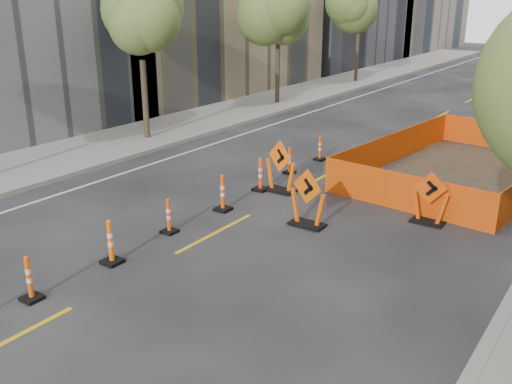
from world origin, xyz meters
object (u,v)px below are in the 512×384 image
Objects in this scene: channelizer_4 at (169,216)px; chevron_sign_left at (280,166)px; channelizer_8 at (320,148)px; channelizer_5 at (223,193)px; chevron_sign_right at (430,198)px; channelizer_6 at (260,174)px; channelizer_3 at (110,242)px; channelizer_7 at (289,160)px; channelizer_2 at (29,278)px; chevron_sign_center at (308,198)px.

chevron_sign_left reaches higher than channelizer_4.
channelizer_8 is 3.89m from chevron_sign_left.
chevron_sign_right is (5.07, 2.34, 0.19)m from channelizer_5.
channelizer_6 is 0.68m from chevron_sign_left.
channelizer_4 is 2.04m from channelizer_5.
channelizer_3 is 8.16m from channelizer_7.
chevron_sign_left is at bearing 86.44° from channelizer_2.
channelizer_8 is (-0.15, 4.08, -0.06)m from channelizer_6.
channelizer_5 is at bearing -87.64° from channelizer_8.
chevron_sign_right is at bearing -17.89° from channelizer_7.
channelizer_7 is at bearing 129.38° from chevron_sign_left.
channelizer_8 is (-0.25, 6.11, -0.06)m from channelizer_5.
chevron_sign_right is at bearing 58.69° from channelizer_2.
channelizer_2 is 0.92× the size of channelizer_6.
channelizer_7 is 1.96m from chevron_sign_left.
channelizer_2 is 6.99m from chevron_sign_center.
channelizer_3 is 0.68× the size of chevron_sign_center.
channelizer_4 is at bearing -88.52° from channelizer_7.
channelizer_4 is 6.12m from channelizer_7.
channelizer_4 is 8.15m from channelizer_8.
channelizer_4 is (-0.14, 2.04, -0.07)m from channelizer_3.
chevron_sign_left is 1.03× the size of chevron_sign_center.
channelizer_2 is at bearing -88.97° from channelizer_4.
channelizer_8 is at bearing 128.10° from chevron_sign_center.
channelizer_2 is 1.03× the size of channelizer_8.
chevron_sign_center is (2.62, -1.67, 0.26)m from channelizer_6.
channelizer_7 is at bearing 91.30° from channelizer_2.
chevron_sign_left is at bearing 158.44° from chevron_sign_right.
channelizer_2 is at bearing -91.81° from channelizer_3.
chevron_sign_left is (0.76, -1.77, 0.35)m from channelizer_7.
channelizer_8 is at bearing 88.49° from channelizer_7.
chevron_sign_left is at bearing 85.88° from channelizer_3.
chevron_sign_left reaches higher than channelizer_8.
channelizer_5 is 1.15× the size of channelizer_7.
channelizer_2 reaches higher than channelizer_4.
channelizer_5 is at bearing -84.79° from chevron_sign_left.
chevron_sign_right is at bearing 50.09° from chevron_sign_center.
chevron_sign_left reaches higher than channelizer_2.
channelizer_8 is (-0.18, 12.23, -0.02)m from channelizer_2.
chevron_sign_left is at bearing -66.89° from channelizer_7.
channelizer_3 is 2.04m from channelizer_4.
channelizer_7 is (-0.20, 2.04, -0.07)m from channelizer_6.
channelizer_3 is at bearing -87.92° from channelizer_7.
channelizer_5 is 6.12m from channelizer_8.
channelizer_2 is at bearing -88.70° from channelizer_7.
channelizer_3 and channelizer_5 have the same top height.
channelizer_7 is 0.59× the size of chevron_sign_center.
channelizer_3 reaches higher than channelizer_8.
channelizer_3 is 4.08m from channelizer_5.
channelizer_2 is 0.91× the size of channelizer_3.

